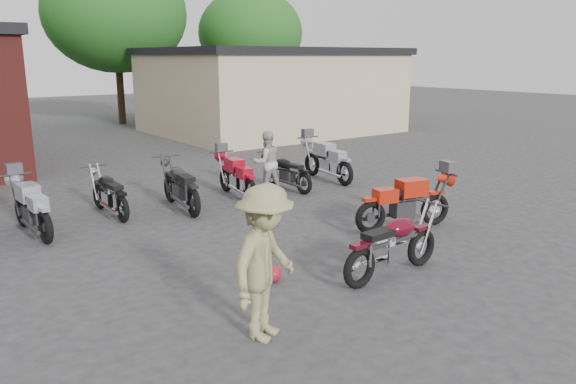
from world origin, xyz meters
TOP-DOWN VIEW (x-y plane):
  - ground at (0.00, 0.00)m, footprint 90.00×90.00m
  - stucco_building at (8.50, 15.00)m, footprint 10.00×8.00m
  - tree_2 at (4.00, 22.00)m, footprint 7.04×7.04m
  - tree_3 at (12.00, 22.00)m, footprint 6.08×6.08m
  - vintage_motorcycle at (-0.17, -0.79)m, footprint 2.07×0.77m
  - sportbike at (1.87, 0.80)m, footprint 2.22×1.18m
  - helmet at (-1.86, 0.15)m, footprint 0.38×0.38m
  - person_light at (1.41, 5.05)m, footprint 0.85×0.71m
  - person_tan at (-2.93, -1.23)m, footprint 1.46×1.22m
  - row_bike_1 at (-4.24, 4.94)m, footprint 0.80×2.08m
  - row_bike_2 at (-2.55, 5.38)m, footprint 0.66×1.90m
  - row_bike_3 at (-1.07, 4.91)m, footprint 0.93×2.18m
  - row_bike_4 at (0.54, 5.10)m, footprint 0.89×2.03m
  - row_bike_5 at (1.99, 5.01)m, footprint 0.74×1.84m
  - row_bike_6 at (3.60, 5.25)m, footprint 0.89×2.21m

SIDE VIEW (x-z plane):
  - ground at x=0.00m, z-range 0.00..0.00m
  - helmet at x=-1.86m, z-range 0.00..0.27m
  - row_bike_5 at x=1.99m, z-range 0.00..1.04m
  - row_bike_2 at x=-2.55m, z-range 0.00..1.10m
  - row_bike_4 at x=0.54m, z-range 0.00..1.14m
  - vintage_motorcycle at x=-0.17m, z-range 0.00..1.18m
  - row_bike_1 at x=-4.24m, z-range 0.00..1.18m
  - row_bike_3 at x=-1.07m, z-range 0.00..1.22m
  - sportbike at x=1.87m, z-range 0.00..1.23m
  - row_bike_6 at x=3.60m, z-range 0.00..1.25m
  - person_light at x=1.41m, z-range 0.00..1.59m
  - person_tan at x=-2.93m, z-range 0.00..1.96m
  - stucco_building at x=8.50m, z-range 0.00..3.50m
  - tree_3 at x=12.00m, z-range 0.00..7.60m
  - tree_2 at x=4.00m, z-range 0.00..8.80m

